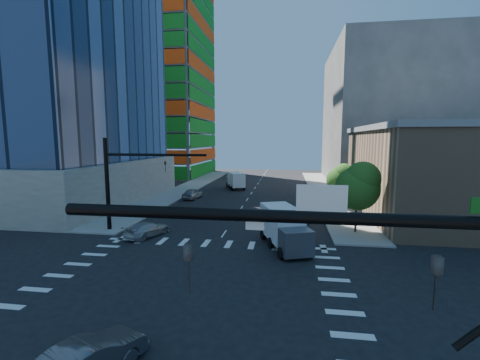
# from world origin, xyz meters

# --- Properties ---
(ground) EXTENTS (160.00, 160.00, 0.00)m
(ground) POSITION_xyz_m (0.00, 0.00, 0.00)
(ground) COLOR black
(ground) RESTS_ON ground
(road_markings) EXTENTS (20.00, 20.00, 0.01)m
(road_markings) POSITION_xyz_m (0.00, 0.00, 0.01)
(road_markings) COLOR silver
(road_markings) RESTS_ON ground
(sidewalk_ne) EXTENTS (5.00, 60.00, 0.15)m
(sidewalk_ne) POSITION_xyz_m (12.50, 40.00, 0.07)
(sidewalk_ne) COLOR gray
(sidewalk_ne) RESTS_ON ground
(sidewalk_nw) EXTENTS (5.00, 60.00, 0.15)m
(sidewalk_nw) POSITION_xyz_m (-12.50, 40.00, 0.07)
(sidewalk_nw) COLOR gray
(sidewalk_nw) RESTS_ON ground
(construction_building) EXTENTS (25.16, 34.50, 70.60)m
(construction_building) POSITION_xyz_m (-27.41, 61.93, 24.61)
(construction_building) COLOR slate
(construction_building) RESTS_ON ground
(commercial_building) EXTENTS (20.50, 22.50, 10.60)m
(commercial_building) POSITION_xyz_m (25.00, 22.00, 5.31)
(commercial_building) COLOR #9E7C5C
(commercial_building) RESTS_ON ground
(bg_building_ne) EXTENTS (24.00, 30.00, 28.00)m
(bg_building_ne) POSITION_xyz_m (27.00, 55.00, 14.00)
(bg_building_ne) COLOR #5D5853
(bg_building_ne) RESTS_ON ground
(signal_mast_nw) EXTENTS (10.20, 0.40, 9.00)m
(signal_mast_nw) POSITION_xyz_m (-10.00, 11.50, 5.49)
(signal_mast_nw) COLOR black
(signal_mast_nw) RESTS_ON sidewalk_nw
(tree_south) EXTENTS (4.16, 4.16, 6.82)m
(tree_south) POSITION_xyz_m (12.63, 13.90, 4.69)
(tree_south) COLOR #382316
(tree_south) RESTS_ON sidewalk_ne
(tree_north) EXTENTS (3.54, 3.52, 5.78)m
(tree_north) POSITION_xyz_m (12.93, 25.90, 3.99)
(tree_north) COLOR #382316
(tree_north) RESTS_ON sidewalk_ne
(car_nb_far) EXTENTS (4.02, 5.92, 1.51)m
(car_nb_far) POSITION_xyz_m (6.52, 17.82, 0.75)
(car_nb_far) COLOR black
(car_nb_far) RESTS_ON ground
(car_sb_near) EXTENTS (3.43, 5.01, 1.35)m
(car_sb_near) POSITION_xyz_m (-6.92, 10.16, 0.67)
(car_sb_near) COLOR #B4B4B4
(car_sb_near) RESTS_ON ground
(car_sb_mid) EXTENTS (2.40, 4.85, 1.59)m
(car_sb_mid) POSITION_xyz_m (-8.35, 29.52, 0.79)
(car_sb_mid) COLOR #999CA0
(car_sb_mid) RESTS_ON ground
(box_truck_near) EXTENTS (4.60, 6.72, 3.25)m
(box_truck_near) POSITION_xyz_m (5.84, 8.72, 1.44)
(box_truck_near) COLOR black
(box_truck_near) RESTS_ON ground
(box_truck_far) EXTENTS (4.43, 6.29, 3.03)m
(box_truck_far) POSITION_xyz_m (-3.58, 40.74, 1.34)
(box_truck_far) COLOR black
(box_truck_far) RESTS_ON ground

